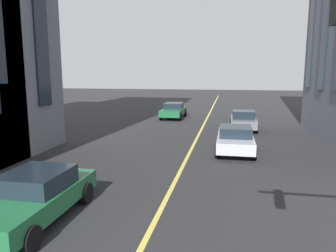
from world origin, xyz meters
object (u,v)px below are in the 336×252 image
car_grey_parked_b (243,120)px  car_green_near (174,110)px  car_silver_mid (235,139)px  car_green_parked_a (34,196)px

car_grey_parked_b → car_green_near: 7.82m
car_silver_mid → car_green_parked_a: bearing=148.3°
car_green_parked_a → car_green_near: bearing=-0.8°
car_grey_parked_b → car_green_parked_a: bearing=158.4°
car_silver_mid → car_grey_parked_b: car_grey_parked_b is taller
car_green_parked_a → car_green_near: same height
car_silver_mid → car_grey_parked_b: 6.82m
car_green_parked_a → car_silver_mid: size_ratio=1.00×
car_green_near → car_grey_parked_b: bearing=-130.2°
car_green_parked_a → car_silver_mid: (9.05, -5.59, 0.00)m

